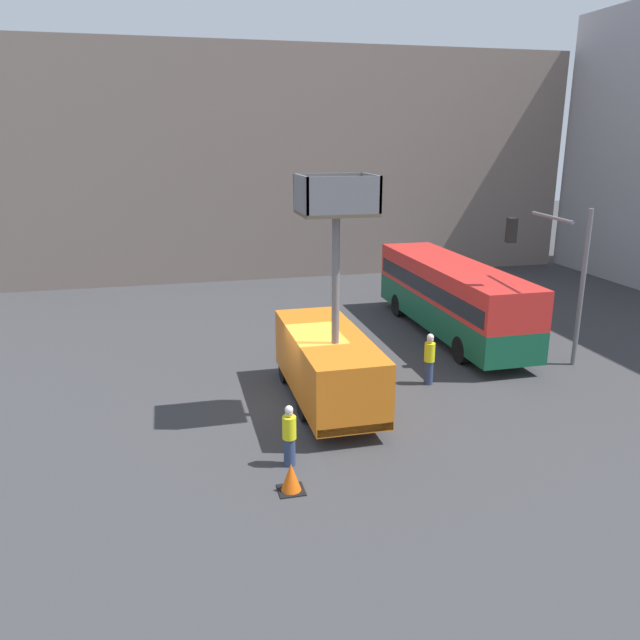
# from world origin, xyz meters

# --- Properties ---
(ground_plane) EXTENTS (120.00, 120.00, 0.00)m
(ground_plane) POSITION_xyz_m (0.00, 0.00, 0.00)
(ground_plane) COLOR #38383A
(building_backdrop_far) EXTENTS (44.00, 10.00, 13.98)m
(building_backdrop_far) POSITION_xyz_m (0.00, 24.45, 6.99)
(building_backdrop_far) COLOR gray
(building_backdrop_far) RESTS_ON ground_plane
(utility_truck) EXTENTS (2.32, 6.57, 7.60)m
(utility_truck) POSITION_xyz_m (0.80, -0.15, 1.62)
(utility_truck) COLOR orange
(utility_truck) RESTS_ON ground_plane
(city_bus) EXTENTS (2.60, 11.34, 3.30)m
(city_bus) POSITION_xyz_m (8.09, 5.98, 1.94)
(city_bus) COLOR #145638
(city_bus) RESTS_ON ground_plane
(traffic_light_pole) EXTENTS (3.27, 3.02, 6.11)m
(traffic_light_pole) POSITION_xyz_m (10.12, 1.37, 4.11)
(traffic_light_pole) COLOR slate
(traffic_light_pole) RESTS_ON ground_plane
(road_worker_near_truck) EXTENTS (0.38, 0.38, 1.76)m
(road_worker_near_truck) POSITION_xyz_m (-1.21, -3.83, 0.87)
(road_worker_near_truck) COLOR navy
(road_worker_near_truck) RESTS_ON ground_plane
(road_worker_directing) EXTENTS (0.38, 0.38, 1.91)m
(road_worker_directing) POSITION_xyz_m (4.82, 0.72, 0.96)
(road_worker_directing) COLOR navy
(road_worker_directing) RESTS_ON ground_plane
(traffic_cone_near_truck) EXTENTS (0.67, 0.67, 0.76)m
(traffic_cone_near_truck) POSITION_xyz_m (-1.43, -5.12, 0.36)
(traffic_cone_near_truck) COLOR black
(traffic_cone_near_truck) RESTS_ON ground_plane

